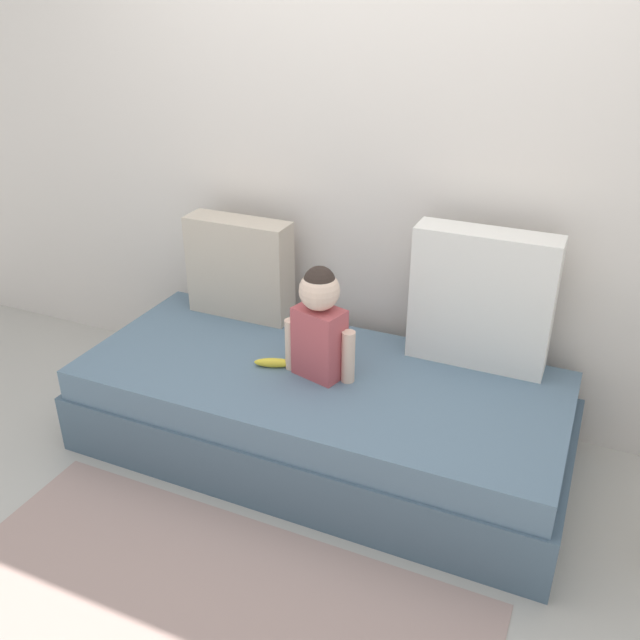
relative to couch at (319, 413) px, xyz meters
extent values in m
plane|color=#B2ADA3|center=(0.00, 0.00, -0.20)|extent=(12.00, 12.00, 0.00)
cube|color=silver|center=(0.00, 0.59, 0.92)|extent=(5.32, 0.10, 2.24)
cube|color=#495F70|center=(0.00, 0.00, -0.07)|extent=(2.12, 0.93, 0.27)
cube|color=slate|center=(0.00, 0.00, 0.14)|extent=(2.06, 0.90, 0.14)
cube|color=#C1B29E|center=(-0.58, 0.36, 0.45)|extent=(0.52, 0.16, 0.49)
cube|color=silver|center=(0.58, 0.36, 0.51)|extent=(0.59, 0.16, 0.60)
cube|color=#B24C51|center=(0.01, -0.01, 0.36)|extent=(0.23, 0.18, 0.31)
sphere|color=beige|center=(0.01, -0.01, 0.60)|extent=(0.17, 0.17, 0.17)
sphere|color=#2D231E|center=(0.01, -0.01, 0.64)|extent=(0.13, 0.13, 0.13)
cylinder|color=beige|center=(-0.12, -0.01, 0.32)|extent=(0.06, 0.06, 0.23)
cylinder|color=beige|center=(0.14, -0.01, 0.32)|extent=(0.06, 0.06, 0.23)
ellipsoid|color=yellow|center=(-0.20, -0.04, 0.23)|extent=(0.17, 0.10, 0.04)
cube|color=tan|center=(0.00, -1.01, -0.20)|extent=(1.91, 1.00, 0.01)
camera|label=1|loc=(1.01, -2.27, 1.72)|focal=38.18mm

